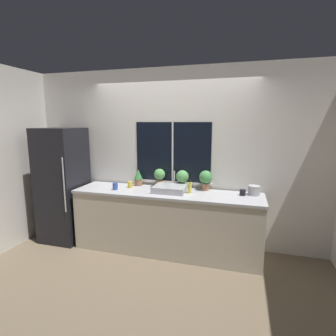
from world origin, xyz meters
TOP-DOWN VIEW (x-y plane):
  - ground_plane at (0.00, 0.00)m, footprint 14.00×14.00m
  - wall_back at (0.00, 0.70)m, footprint 8.00×0.09m
  - wall_left at (-2.31, 1.50)m, footprint 0.06×7.00m
  - wall_right at (2.31, 1.50)m, footprint 0.06×7.00m
  - counter at (0.00, 0.31)m, footprint 2.72×0.65m
  - refrigerator at (-1.72, 0.27)m, footprint 0.62×0.67m
  - sink at (0.05, 0.34)m, footprint 0.46×0.46m
  - potted_plant_far_left at (-0.53, 0.56)m, footprint 0.13×0.13m
  - potted_plant_center_left at (-0.18, 0.56)m, footprint 0.17×0.17m
  - potted_plant_center_right at (0.18, 0.56)m, footprint 0.19×0.19m
  - potted_plant_far_right at (0.53, 0.56)m, footprint 0.19×0.19m
  - soap_bottle at (0.34, 0.33)m, footprint 0.05×0.05m
  - mug_black at (1.06, 0.42)m, footprint 0.08×0.08m
  - mug_yellow at (-0.61, 0.40)m, footprint 0.07×0.07m
  - mug_blue at (-0.77, 0.23)m, footprint 0.07×0.07m
  - kettle at (1.21, 0.48)m, footprint 0.16×0.16m

SIDE VIEW (x-z plane):
  - ground_plane at x=0.00m, z-range 0.00..0.00m
  - counter at x=0.00m, z-range 0.00..0.91m
  - refrigerator at x=-1.72m, z-range 0.00..1.81m
  - mug_black at x=1.06m, z-range 0.90..0.99m
  - sink at x=0.05m, z-range 0.82..1.08m
  - mug_yellow at x=-0.61m, z-range 0.90..1.00m
  - mug_blue at x=-0.77m, z-range 0.90..1.01m
  - kettle at x=1.21m, z-range 0.90..1.05m
  - soap_bottle at x=0.34m, z-range 0.89..1.09m
  - potted_plant_far_left at x=-0.53m, z-range 0.91..1.17m
  - potted_plant_center_left at x=-0.18m, z-range 0.93..1.21m
  - potted_plant_center_right at x=0.18m, z-range 0.94..1.22m
  - potted_plant_far_right at x=0.53m, z-range 0.94..1.23m
  - wall_left at x=-2.31m, z-range 0.00..2.70m
  - wall_right at x=2.31m, z-range 0.00..2.70m
  - wall_back at x=0.00m, z-range 0.00..2.70m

